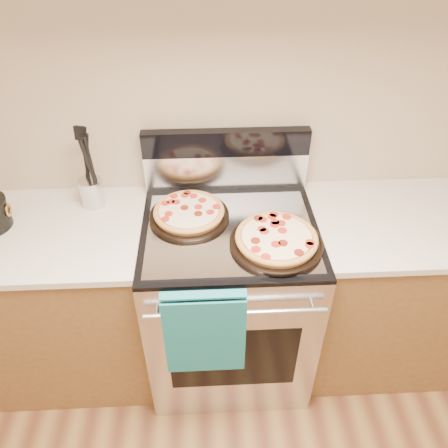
{
  "coord_description": "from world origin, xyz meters",
  "views": [
    {
      "loc": [
        -0.1,
        0.2,
        2.1
      ],
      "look_at": [
        -0.03,
        1.55,
        1.02
      ],
      "focal_mm": 35.0,
      "sensor_mm": 36.0,
      "label": 1
    }
  ],
  "objects_px": {
    "pepperoni_pizza_front": "(276,240)",
    "utensil_crock": "(92,192)",
    "range_body": "(229,301)",
    "pepperoni_pizza_back": "(189,213)"
  },
  "relations": [
    {
      "from": "range_body",
      "to": "pepperoni_pizza_back",
      "type": "height_order",
      "value": "pepperoni_pizza_back"
    },
    {
      "from": "range_body",
      "to": "utensil_crock",
      "type": "bearing_deg",
      "value": 160.96
    },
    {
      "from": "pepperoni_pizza_front",
      "to": "utensil_crock",
      "type": "bearing_deg",
      "value": 156.71
    },
    {
      "from": "utensil_crock",
      "to": "range_body",
      "type": "bearing_deg",
      "value": -19.04
    },
    {
      "from": "range_body",
      "to": "pepperoni_pizza_front",
      "type": "relative_size",
      "value": 2.42
    },
    {
      "from": "pepperoni_pizza_back",
      "to": "utensil_crock",
      "type": "relative_size",
      "value": 2.62
    },
    {
      "from": "range_body",
      "to": "pepperoni_pizza_front",
      "type": "distance_m",
      "value": 0.55
    },
    {
      "from": "range_body",
      "to": "pepperoni_pizza_front",
      "type": "xyz_separation_m",
      "value": [
        0.18,
        -0.13,
        0.5
      ]
    },
    {
      "from": "pepperoni_pizza_front",
      "to": "pepperoni_pizza_back",
      "type": "bearing_deg",
      "value": 150.57
    },
    {
      "from": "utensil_crock",
      "to": "pepperoni_pizza_back",
      "type": "bearing_deg",
      "value": -17.9
    }
  ]
}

